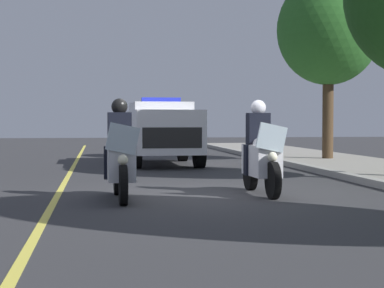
% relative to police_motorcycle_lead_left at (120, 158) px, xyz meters
% --- Properties ---
extents(ground_plane, '(80.00, 80.00, 0.00)m').
position_rel_police_motorcycle_lead_left_xyz_m(ground_plane, '(-0.61, 1.38, -0.70)').
color(ground_plane, '#333335').
extents(lane_stripe_center, '(48.00, 0.12, 0.01)m').
position_rel_police_motorcycle_lead_left_xyz_m(lane_stripe_center, '(-0.61, -1.09, -0.70)').
color(lane_stripe_center, '#E0D14C').
rests_on(lane_stripe_center, ground).
extents(police_motorcycle_lead_left, '(2.14, 0.57, 1.72)m').
position_rel_police_motorcycle_lead_left_xyz_m(police_motorcycle_lead_left, '(0.00, 0.00, 0.00)').
color(police_motorcycle_lead_left, black).
rests_on(police_motorcycle_lead_left, ground).
extents(police_motorcycle_lead_right, '(2.14, 0.57, 1.72)m').
position_rel_police_motorcycle_lead_left_xyz_m(police_motorcycle_lead_right, '(-0.43, 2.55, 0.00)').
color(police_motorcycle_lead_right, black).
rests_on(police_motorcycle_lead_right, ground).
extents(police_suv, '(4.95, 2.17, 2.05)m').
position_rel_police_motorcycle_lead_left_xyz_m(police_suv, '(-8.71, 1.54, 0.37)').
color(police_suv, silver).
rests_on(police_suv, ground).
extents(tree_far_back, '(3.38, 3.38, 6.06)m').
position_rel_police_motorcycle_lead_left_xyz_m(tree_far_back, '(-9.49, 7.15, 3.62)').
color(tree_far_back, '#42301E').
rests_on(tree_far_back, sidewalk_strip).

